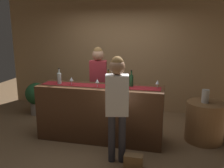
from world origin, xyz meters
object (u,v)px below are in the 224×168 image
customer_sipping (117,99)px  round_side_table (205,122)px  wine_glass_near_customer (97,81)px  wine_glass_far_end (157,82)px  vase_on_side_table (205,96)px  potted_plant_tall (37,96)px  wine_bottle_green (131,80)px  wine_glass_mid_counter (71,79)px  wine_bottle_clear (59,78)px  handbag (133,162)px  wine_bottle_amber (108,80)px  bartender (98,79)px

customer_sipping → round_side_table: (1.42, 1.07, -0.65)m
wine_glass_near_customer → wine_glass_far_end: same height
vase_on_side_table → potted_plant_tall: 3.80m
wine_bottle_green → potted_plant_tall: size_ratio=0.39×
wine_bottle_green → round_side_table: wine_bottle_green is taller
wine_glass_mid_counter → wine_glass_far_end: same height
wine_glass_far_end → customer_sipping: 0.94m
wine_bottle_clear → handbag: bearing=-28.4°
vase_on_side_table → potted_plant_tall: size_ratio=0.31×
wine_bottle_green → handbag: wine_bottle_green is taller
wine_bottle_green → customer_sipping: (-0.09, -0.78, -0.12)m
wine_bottle_amber → potted_plant_tall: (-2.01, 0.92, -0.70)m
wine_bottle_clear → wine_glass_mid_counter: wine_bottle_clear is taller
bartender → round_side_table: bartender is taller
wine_glass_far_end → handbag: wine_glass_far_end is taller
wine_glass_far_end → wine_bottle_green: bearing=176.9°
wine_bottle_amber → customer_sipping: 0.82m
wine_bottle_amber → wine_glass_mid_counter: bearing=-173.5°
wine_glass_near_customer → bartender: bearing=104.9°
wine_glass_far_end → wine_bottle_amber: bearing=-179.0°
wine_bottle_clear → round_side_table: 2.80m
wine_bottle_green → wine_glass_mid_counter: size_ratio=2.10×
customer_sipping → wine_glass_far_end: bearing=42.2°
wine_glass_mid_counter → wine_bottle_clear: bearing=178.3°
wine_bottle_amber → round_side_table: 1.93m
wine_bottle_amber → wine_glass_far_end: 0.87m
round_side_table → vase_on_side_table: size_ratio=3.08×
wine_glass_near_customer → wine_glass_mid_counter: 0.51m
wine_glass_mid_counter → vase_on_side_table: bearing=9.4°
wine_bottle_green → bartender: size_ratio=0.18×
customer_sipping → wine_bottle_amber: bearing=101.4°
wine_bottle_clear → wine_glass_near_customer: (0.75, -0.06, -0.01)m
wine_bottle_clear → customer_sipping: customer_sipping is taller
wine_bottle_clear → wine_bottle_green: 1.34m
round_side_table → vase_on_side_table: (-0.03, -0.01, 0.49)m
customer_sipping → handbag: customer_sipping is taller
wine_bottle_green → handbag: 1.41m
wine_glass_near_customer → handbag: size_ratio=0.51×
potted_plant_tall → wine_bottle_clear: bearing=-42.2°
wine_glass_mid_counter → wine_glass_near_customer: bearing=-5.5°
wine_bottle_amber → wine_glass_mid_counter: size_ratio=2.10×
wine_bottle_clear → handbag: size_ratio=1.08×
wine_bottle_clear → wine_glass_near_customer: wine_bottle_clear is taller
wine_bottle_amber → handbag: size_ratio=1.08×
vase_on_side_table → handbag: vase_on_side_table is taller
handbag → vase_on_side_table: bearing=47.6°
wine_glass_far_end → round_side_table: size_ratio=0.19×
wine_bottle_clear → handbag: wine_bottle_clear is taller
wine_bottle_amber → bartender: bearing=122.9°
wine_glass_near_customer → potted_plant_tall: wine_glass_near_customer is taller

